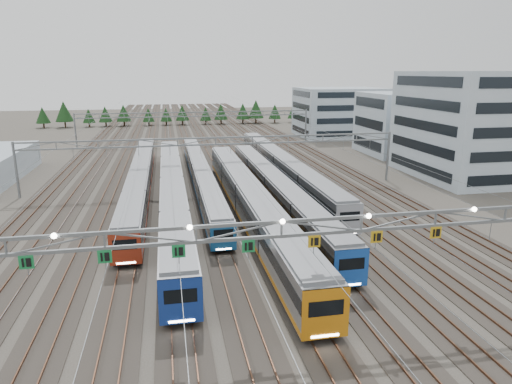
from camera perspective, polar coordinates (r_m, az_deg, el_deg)
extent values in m
plane|color=#47423A|center=(33.32, 3.02, -16.54)|extent=(400.00, 400.00, 0.00)
cube|color=#2D2823|center=(128.91, -7.91, 6.97)|extent=(54.00, 260.00, 0.08)
cube|color=brown|center=(130.00, -19.25, 6.41)|extent=(0.08, 260.00, 0.16)
cube|color=brown|center=(132.76, 3.21, 7.37)|extent=(0.08, 260.00, 0.16)
cube|color=brown|center=(128.86, -8.23, 7.01)|extent=(0.08, 260.00, 0.16)
cube|color=brown|center=(128.94, -7.59, 7.04)|extent=(0.08, 260.00, 0.16)
cube|color=black|center=(70.38, -14.14, 0.46)|extent=(2.37, 56.70, 0.36)
cube|color=#95989C|center=(69.98, -14.23, 1.84)|extent=(2.78, 57.86, 3.13)
cube|color=black|center=(69.90, -14.25, 2.14)|extent=(2.84, 57.57, 0.94)
cube|color=maroon|center=(70.28, -14.16, 0.79)|extent=(2.83, 57.57, 0.35)
cube|color=slate|center=(69.64, -14.32, 3.17)|extent=(2.50, 56.70, 0.25)
cube|color=maroon|center=(42.34, -16.05, -6.79)|extent=(2.80, 0.12, 3.13)
cube|color=black|center=(42.18, -16.09, -6.33)|extent=(2.09, 0.10, 0.94)
cube|color=white|center=(42.80, -15.92, -8.53)|extent=(1.67, 0.06, 0.15)
cube|color=black|center=(61.77, -10.34, -1.30)|extent=(2.54, 60.93, 0.38)
cube|color=#95989C|center=(61.28, -10.42, 0.37)|extent=(2.98, 62.17, 3.36)
cube|color=black|center=(61.19, -10.44, 0.73)|extent=(3.04, 61.86, 1.01)
cube|color=navy|center=(61.64, -10.36, -0.91)|extent=(3.03, 61.86, 0.37)
cube|color=slate|center=(60.87, -10.50, 1.99)|extent=(2.69, 60.93, 0.27)
cube|color=navy|center=(32.12, -9.39, -13.32)|extent=(3.00, 0.12, 3.36)
cube|color=black|center=(31.90, -9.41, -12.71)|extent=(2.24, 0.10, 1.01)
cube|color=white|center=(32.78, -9.27, -15.63)|extent=(1.79, 0.06, 0.16)
cube|color=black|center=(72.33, -6.94, 1.18)|extent=(2.14, 57.13, 0.32)
cube|color=#95989C|center=(71.98, -6.98, 2.39)|extent=(2.51, 58.30, 2.83)
cube|color=black|center=(71.91, -6.99, 2.65)|extent=(2.57, 58.01, 0.85)
cube|color=#1D5D9F|center=(72.24, -6.95, 1.47)|extent=(2.56, 58.01, 0.31)
cube|color=slate|center=(71.67, -7.02, 3.56)|extent=(2.26, 57.13, 0.22)
cube|color=#1D5D9F|center=(44.10, -4.09, -5.61)|extent=(2.53, 0.12, 2.83)
cube|color=black|center=(43.96, -4.09, -5.21)|extent=(1.88, 0.10, 0.85)
cube|color=white|center=(44.49, -4.05, -7.12)|extent=(1.51, 0.06, 0.13)
cube|color=black|center=(55.97, -0.95, -2.74)|extent=(2.66, 54.61, 0.40)
cube|color=#95989C|center=(55.41, -0.96, -0.82)|extent=(3.13, 55.72, 3.53)
cube|color=black|center=(55.30, -0.96, -0.40)|extent=(3.19, 55.44, 1.06)
cube|color=orange|center=(55.83, -0.95, -2.28)|extent=(3.18, 55.44, 0.39)
cube|color=slate|center=(54.94, -0.97, 1.06)|extent=(2.82, 54.61, 0.28)
cube|color=orange|center=(30.37, 8.70, -14.83)|extent=(3.15, 0.12, 3.53)
cube|color=black|center=(30.14, 8.75, -14.16)|extent=(2.35, 0.10, 1.06)
cube|color=white|center=(31.11, 8.62, -17.35)|extent=(1.88, 0.06, 0.17)
cube|color=black|center=(61.48, 2.37, -1.15)|extent=(2.43, 51.26, 0.37)
cube|color=#95989C|center=(61.02, 2.38, 0.46)|extent=(2.86, 52.31, 3.22)
cube|color=black|center=(60.92, 2.39, 0.81)|extent=(2.92, 52.04, 0.97)
cube|color=blue|center=(61.37, 2.37, -0.77)|extent=(2.91, 52.04, 0.36)
cube|color=slate|center=(60.62, 2.40, 2.03)|extent=(2.58, 51.26, 0.26)
cube|color=blue|center=(37.48, 11.82, -9.31)|extent=(2.88, 0.12, 3.22)
cube|color=black|center=(37.30, 11.87, -8.79)|extent=(2.15, 0.10, 0.97)
cube|color=white|center=(38.02, 11.74, -11.28)|extent=(1.72, 0.06, 0.15)
cube|color=black|center=(75.51, 3.26, 1.86)|extent=(2.52, 56.08, 0.38)
cube|color=#95989C|center=(75.11, 3.28, 3.24)|extent=(2.97, 57.22, 3.34)
cube|color=black|center=(75.03, 3.28, 3.54)|extent=(3.03, 56.93, 1.01)
cube|color=#9EA1AC|center=(75.41, 3.26, 2.19)|extent=(3.02, 56.93, 0.37)
cube|color=slate|center=(74.78, 3.30, 4.57)|extent=(2.67, 56.08, 0.26)
cube|color=#9EA1AC|center=(48.86, 11.59, -3.43)|extent=(2.99, 0.12, 3.34)
cube|color=black|center=(48.71, 11.63, -3.00)|extent=(2.23, 0.10, 1.01)
cube|color=white|center=(49.28, 11.53, -5.06)|extent=(1.78, 0.06, 0.16)
cube|color=slate|center=(30.01, 3.23, -3.72)|extent=(56.00, 0.22, 0.22)
cube|color=slate|center=(30.34, 3.20, -5.51)|extent=(56.00, 0.22, 0.22)
cube|color=#187C3C|center=(30.79, -26.78, -7.85)|extent=(0.85, 0.06, 0.85)
cube|color=#187C3C|center=(29.85, -18.38, -7.67)|extent=(0.85, 0.06, 0.85)
cube|color=#187C3C|center=(29.57, -9.65, -7.31)|extent=(0.85, 0.06, 0.85)
cube|color=#187C3C|center=(29.97, -0.96, -6.78)|extent=(0.85, 0.06, 0.85)
cube|color=gold|center=(31.02, 7.30, -6.14)|extent=(0.85, 0.06, 0.85)
cube|color=gold|center=(32.66, 14.85, -5.44)|extent=(0.85, 0.06, 0.85)
cube|color=gold|center=(34.81, 21.56, -4.73)|extent=(0.85, 0.06, 0.85)
cylinder|color=slate|center=(71.94, -27.78, 2.42)|extent=(0.36, 0.36, 8.00)
cylinder|color=slate|center=(77.30, 16.15, 4.30)|extent=(0.36, 0.36, 8.00)
cube|color=slate|center=(68.59, -5.08, 6.78)|extent=(56.00, 0.22, 0.22)
cube|color=slate|center=(68.74, -5.06, 5.95)|extent=(56.00, 0.22, 0.22)
cylinder|color=slate|center=(115.24, -21.65, 7.15)|extent=(0.36, 0.36, 8.00)
cylinder|color=slate|center=(118.66, 6.24, 8.29)|extent=(0.36, 0.36, 8.00)
cube|color=slate|center=(113.18, -7.58, 9.87)|extent=(56.00, 0.22, 0.22)
cube|color=slate|center=(113.27, -7.57, 9.36)|extent=(56.00, 0.22, 0.22)
cube|color=#A5B8C5|center=(84.95, 25.32, 7.59)|extent=(18.00, 22.00, 17.40)
cube|color=#A5B8C5|center=(103.92, 17.38, 8.17)|extent=(14.00, 16.00, 13.00)
cube|color=#A5B8C5|center=(129.73, 10.33, 9.81)|extent=(22.00, 18.00, 13.04)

